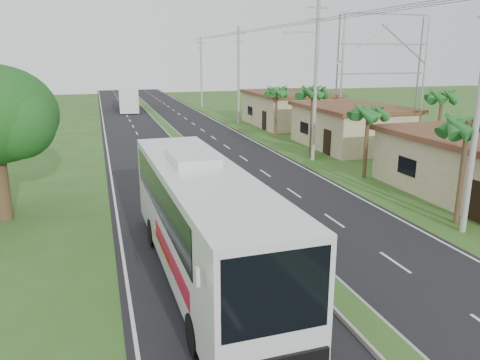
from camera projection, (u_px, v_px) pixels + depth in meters
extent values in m
plane|color=#37501D|center=(314.00, 274.00, 17.39)|extent=(180.00, 180.00, 0.00)
cube|color=black|center=(200.00, 161.00, 35.87)|extent=(14.00, 160.00, 0.02)
cube|color=gray|center=(200.00, 160.00, 35.85)|extent=(1.20, 160.00, 0.17)
cube|color=#37501D|center=(200.00, 159.00, 35.82)|extent=(0.95, 160.00, 0.02)
cube|color=silver|center=(110.00, 167.00, 33.99)|extent=(0.12, 160.00, 0.01)
cube|color=silver|center=(281.00, 156.00, 37.75)|extent=(0.12, 160.00, 0.01)
cube|color=tan|center=(350.00, 128.00, 41.22)|extent=(7.00, 10.00, 3.35)
cube|color=#4F381C|center=(352.00, 107.00, 40.74)|extent=(7.60, 10.60, 0.32)
cube|color=tan|center=(289.00, 110.00, 54.14)|extent=(8.00, 11.00, 3.50)
cube|color=#4F381C|center=(289.00, 93.00, 53.65)|extent=(8.60, 11.60, 0.32)
cylinder|color=#473321|center=(462.00, 173.00, 22.04)|extent=(0.26, 0.26, 5.00)
cylinder|color=#473321|center=(366.00, 144.00, 30.52)|extent=(0.26, 0.26, 4.60)
cylinder|color=#473321|center=(312.00, 123.00, 36.72)|extent=(0.26, 0.26, 5.40)
cylinder|color=#473321|center=(276.00, 114.00, 45.26)|extent=(0.26, 0.26, 4.80)
cylinder|color=#473321|center=(439.00, 127.00, 35.49)|extent=(0.26, 0.26, 5.20)
cylinder|color=#473321|center=(1.00, 180.00, 22.74)|extent=(0.70, 0.70, 4.00)
sphere|color=#134718|center=(18.00, 123.00, 21.41)|extent=(3.40, 3.40, 3.40)
cylinder|color=gray|center=(478.00, 112.00, 20.20)|extent=(0.28, 0.28, 11.00)
cylinder|color=gray|center=(316.00, 81.00, 34.86)|extent=(0.28, 0.28, 12.00)
cube|color=gray|center=(319.00, 7.00, 33.51)|extent=(1.60, 0.12, 0.12)
cube|color=gray|center=(318.00, 19.00, 33.72)|extent=(1.20, 0.10, 0.10)
cube|color=gray|center=(302.00, 32.00, 33.62)|extent=(2.40, 0.10, 0.10)
cylinder|color=gray|center=(239.00, 77.00, 53.47)|extent=(0.28, 0.28, 11.00)
cube|color=gray|center=(239.00, 34.00, 52.26)|extent=(1.60, 0.12, 0.12)
cube|color=gray|center=(239.00, 41.00, 52.47)|extent=(1.20, 0.10, 0.10)
cylinder|color=gray|center=(201.00, 73.00, 72.03)|extent=(0.28, 0.28, 10.50)
cube|color=gray|center=(201.00, 43.00, 70.88)|extent=(1.60, 0.12, 0.12)
cube|color=gray|center=(201.00, 48.00, 71.08)|extent=(1.20, 0.10, 0.10)
cylinder|color=gray|center=(342.00, 74.00, 47.87)|extent=(0.18, 0.18, 12.00)
cylinder|color=gray|center=(424.00, 73.00, 50.68)|extent=(0.18, 0.18, 12.00)
cylinder|color=gray|center=(337.00, 74.00, 48.80)|extent=(0.18, 0.18, 12.00)
cylinder|color=gray|center=(418.00, 73.00, 51.61)|extent=(0.18, 0.18, 12.00)
cube|color=gray|center=(381.00, 73.00, 49.74)|extent=(10.00, 0.14, 0.14)
cube|color=gray|center=(384.00, 44.00, 48.96)|extent=(10.00, 0.14, 0.14)
cube|color=gray|center=(386.00, 14.00, 48.19)|extent=(10.00, 0.14, 0.14)
cube|color=silver|center=(202.00, 219.00, 16.52)|extent=(3.18, 13.64, 3.56)
cube|color=black|center=(197.00, 192.00, 16.94)|extent=(3.16, 10.93, 1.43)
cube|color=black|center=(276.00, 293.00, 10.21)|extent=(2.55, 0.21, 2.00)
cube|color=#A70D26|center=(213.00, 252.00, 15.46)|extent=(3.03, 5.95, 0.62)
cube|color=orange|center=(201.00, 242.00, 17.09)|extent=(2.96, 3.47, 0.28)
cube|color=silver|center=(192.00, 157.00, 17.27)|extent=(1.65, 2.75, 0.32)
cylinder|color=black|center=(196.00, 334.00, 12.63)|extent=(0.39, 1.19, 1.18)
cylinder|color=black|center=(283.00, 318.00, 13.41)|extent=(0.39, 1.19, 1.18)
cylinder|color=black|center=(153.00, 232.00, 19.89)|extent=(0.39, 1.19, 1.18)
cylinder|color=black|center=(211.00, 226.00, 20.67)|extent=(0.39, 1.19, 1.18)
cube|color=white|center=(128.00, 98.00, 68.86)|extent=(3.12, 11.95, 3.30)
cube|color=black|center=(128.00, 91.00, 69.09)|extent=(3.02, 8.86, 1.12)
cube|color=#CA4614|center=(129.00, 103.00, 68.06)|extent=(2.88, 5.78, 0.36)
cylinder|color=black|center=(121.00, 111.00, 64.35)|extent=(0.35, 1.00, 0.99)
cylinder|color=black|center=(138.00, 110.00, 64.89)|extent=(0.35, 1.00, 0.99)
cylinder|color=black|center=(121.00, 104.00, 73.03)|extent=(0.35, 1.00, 0.99)
cylinder|color=black|center=(135.00, 104.00, 73.57)|extent=(0.35, 1.00, 0.99)
imported|color=black|center=(211.00, 204.00, 24.03)|extent=(1.61, 1.01, 0.94)
imported|color=maroon|center=(211.00, 185.00, 23.77)|extent=(0.82, 0.69, 1.92)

